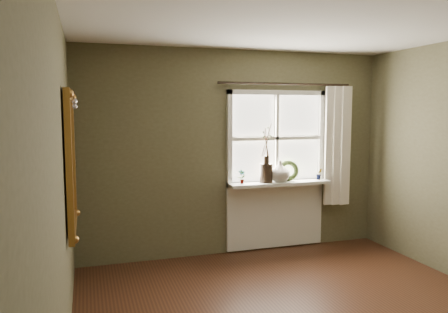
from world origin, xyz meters
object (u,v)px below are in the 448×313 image
Objects in this scene: dark_jug at (266,173)px; cream_vase at (280,171)px; gilt_mirror at (71,161)px; wreath at (288,173)px.

cream_vase is (0.19, 0.00, 0.01)m from dark_jug.
gilt_mirror is at bearing -157.58° from cream_vase.
wreath is at bearing 22.11° from gilt_mirror.
cream_vase reaches higher than wreath.
gilt_mirror is (-2.33, -1.04, 0.35)m from dark_jug.
cream_vase reaches higher than dark_jug.
cream_vase is 0.15m from wreath.
gilt_mirror is at bearing -137.12° from wreath.
dark_jug is 0.89× the size of wreath.
dark_jug is 2.57m from gilt_mirror.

